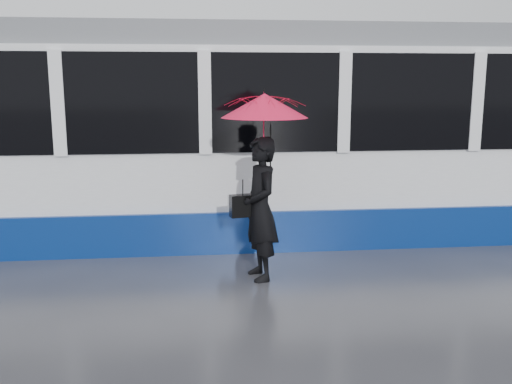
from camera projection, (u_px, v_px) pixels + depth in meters
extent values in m
plane|color=#2E2E33|center=(216.00, 284.00, 7.16)|extent=(90.00, 90.00, 0.00)
cube|color=#3F3D38|center=(212.00, 244.00, 8.90)|extent=(34.00, 0.07, 0.02)
cube|color=#3F3D38|center=(209.00, 222.00, 10.31)|extent=(34.00, 0.07, 0.02)
cube|color=white|center=(111.00, 143.00, 9.15)|extent=(24.00, 2.40, 2.95)
cube|color=navy|center=(114.00, 217.00, 9.38)|extent=(24.00, 2.56, 0.62)
cube|color=black|center=(108.00, 101.00, 9.02)|extent=(23.00, 2.48, 1.40)
cube|color=slate|center=(105.00, 37.00, 8.84)|extent=(23.60, 2.20, 0.35)
imported|color=black|center=(260.00, 209.00, 7.21)|extent=(0.57, 0.74, 1.83)
imported|color=#FF155D|center=(264.00, 129.00, 7.02)|extent=(1.19, 1.20, 0.91)
cone|color=#FF155D|center=(265.00, 106.00, 6.97)|extent=(1.28, 1.28, 0.30)
cylinder|color=black|center=(265.00, 91.00, 6.94)|extent=(0.01, 0.01, 0.07)
cylinder|color=black|center=(270.00, 156.00, 7.12)|extent=(0.02, 0.02, 0.80)
cube|color=black|center=(243.00, 206.00, 7.20)|extent=(0.35, 0.21, 0.28)
cylinder|color=black|center=(243.00, 188.00, 7.15)|extent=(0.01, 0.01, 0.18)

